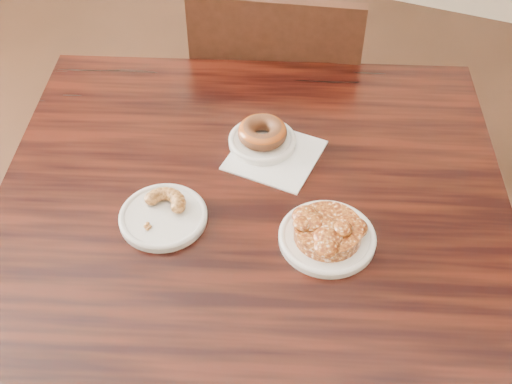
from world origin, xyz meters
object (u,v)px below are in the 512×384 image
at_px(glazed_donut, 262,132).
at_px(cruller_fragment, 162,210).
at_px(chair_far, 280,103).
at_px(cafe_table, 252,320).
at_px(apple_fritter, 328,229).

relative_size(glazed_donut, cruller_fragment, 1.09).
relative_size(chair_far, cruller_fragment, 9.45).
bearing_deg(chair_far, cruller_fragment, 79.77).
relative_size(cafe_table, glazed_donut, 9.70).
distance_m(cafe_table, glazed_donut, 0.45).
relative_size(cafe_table, apple_fritter, 5.93).
bearing_deg(cafe_table, cruller_fragment, -170.71).
xyz_separation_m(glazed_donut, cruller_fragment, (-0.10, -0.27, -0.01)).
height_order(glazed_donut, cruller_fragment, glazed_donut).
distance_m(chair_far, glazed_donut, 0.63).
height_order(glazed_donut, apple_fritter, same).
bearing_deg(cafe_table, apple_fritter, -23.60).
bearing_deg(cruller_fragment, cafe_table, 28.48).
height_order(cafe_table, chair_far, chair_far).
relative_size(glazed_donut, apple_fritter, 0.61).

